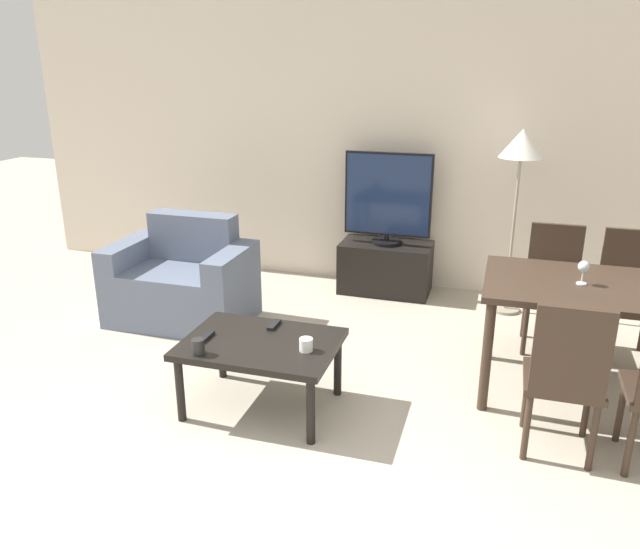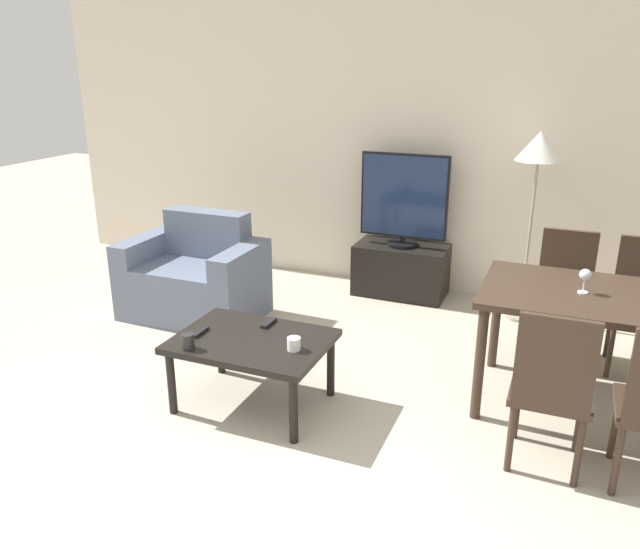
{
  "view_description": "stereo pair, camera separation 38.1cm",
  "coord_description": "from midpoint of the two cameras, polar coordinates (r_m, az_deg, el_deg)",
  "views": [
    {
      "loc": [
        1.08,
        -2.02,
        2.03
      ],
      "look_at": [
        -0.07,
        1.77,
        0.65
      ],
      "focal_mm": 35.0,
      "sensor_mm": 36.0,
      "label": 1
    },
    {
      "loc": [
        1.44,
        -1.89,
        2.03
      ],
      "look_at": [
        -0.07,
        1.77,
        0.65
      ],
      "focal_mm": 35.0,
      "sensor_mm": 36.0,
      "label": 2
    }
  ],
  "objects": [
    {
      "name": "floor_lamp",
      "position": [
        5.13,
        15.88,
        10.5
      ],
      "size": [
        0.35,
        0.35,
        1.51
      ],
      "color": "gray",
      "rests_on": "ground_plane"
    },
    {
      "name": "wine_glass_left",
      "position": [
        3.94,
        20.46,
        0.52
      ],
      "size": [
        0.07,
        0.07,
        0.15
      ],
      "color": "silver",
      "rests_on": "dining_table"
    },
    {
      "name": "tv",
      "position": [
        5.48,
        4.25,
        6.93
      ],
      "size": [
        0.77,
        0.27,
        0.81
      ],
      "color": "black",
      "rests_on": "tv_stand"
    },
    {
      "name": "remote_secondary",
      "position": [
        3.83,
        -13.19,
        -5.62
      ],
      "size": [
        0.04,
        0.15,
        0.02
      ],
      "color": "black",
      "rests_on": "coffee_table"
    },
    {
      "name": "remote_primary",
      "position": [
        3.92,
        -7.01,
        -4.65
      ],
      "size": [
        0.04,
        0.15,
        0.02
      ],
      "color": "black",
      "rests_on": "coffee_table"
    },
    {
      "name": "dining_table",
      "position": [
        4.03,
        22.24,
        -2.14
      ],
      "size": [
        1.42,
        0.83,
        0.75
      ],
      "color": "#38281E",
      "rests_on": "ground_plane"
    },
    {
      "name": "wall_back",
      "position": [
        5.7,
        4.1,
        12.35
      ],
      "size": [
        7.12,
        0.06,
        2.7
      ],
      "color": "beige",
      "rests_on": "ground_plane"
    },
    {
      "name": "armchair",
      "position": [
        5.18,
        -14.47,
        -0.81
      ],
      "size": [
        1.09,
        0.71,
        0.83
      ],
      "color": "slate",
      "rests_on": "ground_plane"
    },
    {
      "name": "tv_stand",
      "position": [
        5.65,
        4.1,
        0.61
      ],
      "size": [
        0.81,
        0.43,
        0.46
      ],
      "color": "black",
      "rests_on": "ground_plane"
    },
    {
      "name": "coffee_table",
      "position": [
        3.76,
        -8.34,
        -6.8
      ],
      "size": [
        0.91,
        0.67,
        0.44
      ],
      "color": "black",
      "rests_on": "ground_plane"
    },
    {
      "name": "dining_chair_near",
      "position": [
        3.41,
        18.6,
        -8.7
      ],
      "size": [
        0.4,
        0.4,
        0.9
      ],
      "color": "#38281E",
      "rests_on": "ground_plane"
    },
    {
      "name": "cup_colored_far",
      "position": [
        3.58,
        -4.35,
        -6.47
      ],
      "size": [
        0.08,
        0.08,
        0.08
      ],
      "color": "white",
      "rests_on": "coffee_table"
    },
    {
      "name": "dining_chair_far",
      "position": [
        4.8,
        24.3,
        -1.25
      ],
      "size": [
        0.4,
        0.4,
        0.9
      ],
      "color": "#38281E",
      "rests_on": "ground_plane"
    },
    {
      "name": "cup_white_near",
      "position": [
        3.63,
        -14.07,
        -6.49
      ],
      "size": [
        0.07,
        0.07,
        0.09
      ],
      "color": "black",
      "rests_on": "coffee_table"
    },
    {
      "name": "dining_chair_far_left",
      "position": [
        4.75,
        18.38,
        -0.68
      ],
      "size": [
        0.4,
        0.4,
        0.9
      ],
      "color": "#38281E",
      "rests_on": "ground_plane"
    },
    {
      "name": "ground_plane",
      "position": [
        3.09,
        -12.95,
        -22.49
      ],
      "size": [
        18.0,
        18.0,
        0.0
      ],
      "primitive_type": "plane",
      "color": "#B2A893"
    }
  ]
}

